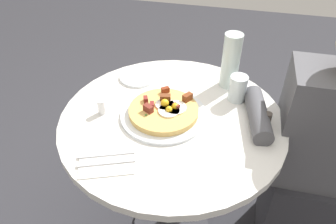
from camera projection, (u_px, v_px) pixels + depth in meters
name	position (u px, v px, depth m)	size (l,w,h in m)	color
dining_table	(172.00, 149.00, 1.28)	(0.82, 0.82, 0.72)	silver
person_seated	(317.00, 164.00, 1.27)	(0.52, 0.32, 1.14)	#2D2D33
pizza_plate	(164.00, 114.00, 1.17)	(0.32, 0.32, 0.01)	white
breakfast_pizza	(164.00, 110.00, 1.16)	(0.25, 0.25, 0.05)	#DCAF5C
bread_plate	(138.00, 77.00, 1.37)	(0.16, 0.16, 0.01)	white
napkin	(107.00, 159.00, 1.00)	(0.17, 0.14, 0.00)	white
fork	(107.00, 154.00, 1.02)	(0.18, 0.01, 0.01)	silver
knife	(106.00, 163.00, 0.99)	(0.18, 0.01, 0.01)	silver
water_glass	(238.00, 88.00, 1.22)	(0.07, 0.07, 0.10)	silver
water_bottle	(231.00, 61.00, 1.26)	(0.07, 0.07, 0.23)	silver
salt_shaker	(102.00, 107.00, 1.17)	(0.03, 0.03, 0.06)	white
pepper_shaker	(267.00, 120.00, 1.11)	(0.03, 0.03, 0.06)	#3F3833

